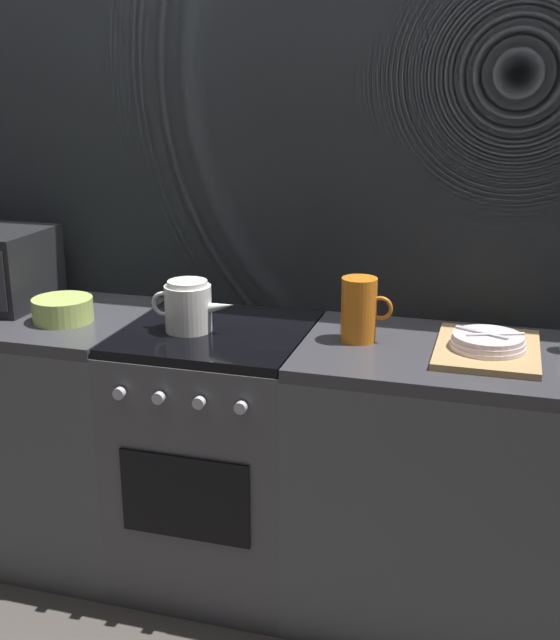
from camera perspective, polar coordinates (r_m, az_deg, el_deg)
ground_plane at (r=2.98m, az=-4.21°, el=-17.37°), size 8.00×8.00×0.00m
back_wall at (r=2.80m, az=-2.46°, el=7.18°), size 3.60×0.05×2.40m
stove_unit at (r=2.75m, az=-4.43°, el=-9.65°), size 0.60×0.63×0.90m
counter_right at (r=2.60m, az=14.93°, el=-11.84°), size 1.20×0.60×0.90m
kettle at (r=2.54m, az=-6.61°, el=0.98°), size 0.28×0.15×0.17m
mixing_bowl at (r=2.73m, az=-15.39°, el=0.72°), size 0.20×0.20×0.08m
pitcher at (r=2.44m, az=5.75°, el=0.76°), size 0.16×0.11×0.20m
dish_pile at (r=2.42m, az=14.74°, el=-1.82°), size 0.30×0.40×0.07m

